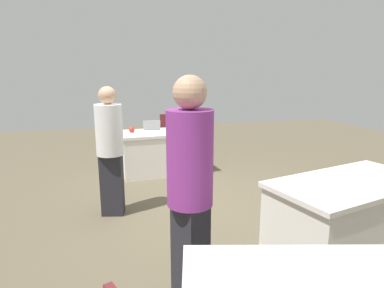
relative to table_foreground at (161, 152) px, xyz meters
The scene contains 9 objects.
ground_plane 1.92m from the table_foreground, 97.89° to the left, with size 14.40×14.40×0.00m, color brown.
table_foreground is the anchor object (origin of this frame).
table_mid_left 3.53m from the table_foreground, 114.05° to the left, with size 1.86×1.24×0.77m.
chair_tucked_left 1.25m from the table_foreground, 108.42° to the right, with size 0.52×0.52×0.95m.
person_presenter 3.72m from the table_foreground, 84.43° to the left, with size 0.44×0.44×1.83m.
person_attendee_standing 1.99m from the table_foreground, 61.56° to the left, with size 0.41×0.41×1.67m.
laptop_silver 0.45m from the table_foreground, 12.34° to the left, with size 0.35×0.33×0.21m.
yarn_ball 0.68m from the table_foreground, ahead, with size 0.11×0.11×0.11m, color #B2382D.
scissors_red 0.60m from the table_foreground, 167.38° to the right, with size 0.18×0.04×0.01m, color red.
Camera 1 is at (1.16, 3.98, 1.85)m, focal length 30.51 mm.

